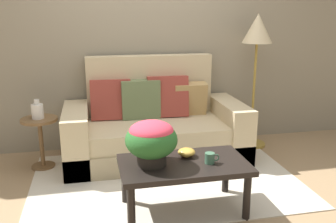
{
  "coord_description": "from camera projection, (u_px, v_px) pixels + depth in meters",
  "views": [
    {
      "loc": [
        -0.68,
        -3.15,
        1.63
      ],
      "look_at": [
        0.02,
        0.12,
        0.71
      ],
      "focal_mm": 39.6,
      "sensor_mm": 36.0,
      "label": 1
    }
  ],
  "objects": [
    {
      "name": "ground_plane",
      "position": [
        168.0,
        186.0,
        3.54
      ],
      "size": [
        14.0,
        14.0,
        0.0
      ],
      "primitive_type": "plane",
      "color": "#997A56"
    },
    {
      "name": "wall_back",
      "position": [
        146.0,
        31.0,
        4.38
      ],
      "size": [
        6.4,
        0.12,
        2.77
      ],
      "primitive_type": "cube",
      "color": "gray",
      "rests_on": "ground"
    },
    {
      "name": "area_rug",
      "position": [
        165.0,
        179.0,
        3.67
      ],
      "size": [
        2.57,
        1.72,
        0.01
      ],
      "primitive_type": "cube",
      "color": "beige",
      "rests_on": "ground"
    },
    {
      "name": "couch",
      "position": [
        155.0,
        128.0,
        4.19
      ],
      "size": [
        1.98,
        0.95,
        1.12
      ],
      "color": "tan",
      "rests_on": "ground"
    },
    {
      "name": "coffee_table",
      "position": [
        184.0,
        169.0,
        3.02
      ],
      "size": [
        1.04,
        0.59,
        0.43
      ],
      "color": "black",
      "rests_on": "ground"
    },
    {
      "name": "side_table",
      "position": [
        40.0,
        134.0,
        3.87
      ],
      "size": [
        0.38,
        0.38,
        0.55
      ],
      "color": "brown",
      "rests_on": "ground"
    },
    {
      "name": "floor_lamp",
      "position": [
        257.0,
        40.0,
        4.29
      ],
      "size": [
        0.35,
        0.35,
        1.59
      ],
      "color": "olive",
      "rests_on": "ground"
    },
    {
      "name": "potted_plant",
      "position": [
        151.0,
        139.0,
        2.91
      ],
      "size": [
        0.41,
        0.41,
        0.36
      ],
      "color": "black",
      "rests_on": "coffee_table"
    },
    {
      "name": "coffee_mug",
      "position": [
        210.0,
        158.0,
        2.97
      ],
      "size": [
        0.12,
        0.08,
        0.09
      ],
      "color": "#3D664C",
      "rests_on": "coffee_table"
    },
    {
      "name": "snack_bowl",
      "position": [
        187.0,
        152.0,
        3.11
      ],
      "size": [
        0.15,
        0.15,
        0.07
      ],
      "color": "gold",
      "rests_on": "coffee_table"
    },
    {
      "name": "table_vase",
      "position": [
        37.0,
        111.0,
        3.8
      ],
      "size": [
        0.12,
        0.12,
        0.2
      ],
      "color": "silver",
      "rests_on": "side_table"
    }
  ]
}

